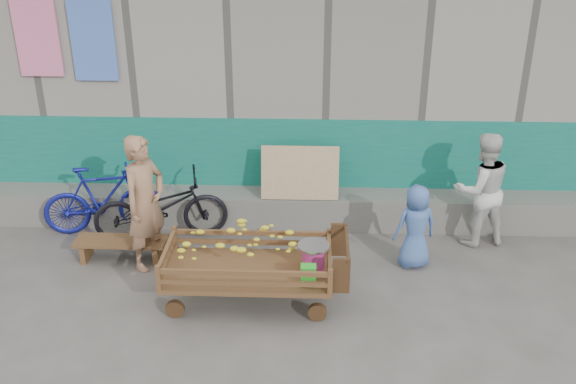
{
  "coord_description": "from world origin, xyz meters",
  "views": [
    {
      "loc": [
        0.44,
        -5.37,
        4.05
      ],
      "look_at": [
        0.19,
        1.2,
        1.0
      ],
      "focal_mm": 40.0,
      "sensor_mm": 36.0,
      "label": 1
    }
  ],
  "objects_px": {
    "vendor_man": "(145,203)",
    "bicycle_dark": "(161,207)",
    "woman": "(481,189)",
    "bicycle_blue": "(103,199)",
    "banana_cart": "(245,256)",
    "child": "(415,227)",
    "bench": "(121,245)"
  },
  "relations": [
    {
      "from": "bicycle_blue",
      "to": "bicycle_dark",
      "type": "bearing_deg",
      "value": -115.72
    },
    {
      "from": "bicycle_blue",
      "to": "child",
      "type": "bearing_deg",
      "value": -114.32
    },
    {
      "from": "bench",
      "to": "bicycle_dark",
      "type": "bearing_deg",
      "value": 56.13
    },
    {
      "from": "vendor_man",
      "to": "banana_cart",
      "type": "bearing_deg",
      "value": -92.0
    },
    {
      "from": "bench",
      "to": "child",
      "type": "relative_size",
      "value": 1.06
    },
    {
      "from": "banana_cart",
      "to": "child",
      "type": "relative_size",
      "value": 1.9
    },
    {
      "from": "bicycle_dark",
      "to": "bicycle_blue",
      "type": "relative_size",
      "value": 1.1
    },
    {
      "from": "banana_cart",
      "to": "bicycle_blue",
      "type": "height_order",
      "value": "bicycle_blue"
    },
    {
      "from": "child",
      "to": "banana_cart",
      "type": "bearing_deg",
      "value": 8.45
    },
    {
      "from": "child",
      "to": "bicycle_blue",
      "type": "xyz_separation_m",
      "value": [
        -3.93,
        0.72,
        -0.06
      ]
    },
    {
      "from": "bench",
      "to": "bicycle_dark",
      "type": "height_order",
      "value": "bicycle_dark"
    },
    {
      "from": "banana_cart",
      "to": "woman",
      "type": "relative_size",
      "value": 1.33
    },
    {
      "from": "bicycle_dark",
      "to": "bicycle_blue",
      "type": "xyz_separation_m",
      "value": [
        -0.79,
        0.16,
        0.02
      ]
    },
    {
      "from": "banana_cart",
      "to": "bicycle_dark",
      "type": "bearing_deg",
      "value": 131.25
    },
    {
      "from": "banana_cart",
      "to": "vendor_man",
      "type": "xyz_separation_m",
      "value": [
        -1.22,
        0.72,
        0.25
      ]
    },
    {
      "from": "child",
      "to": "bicycle_dark",
      "type": "relative_size",
      "value": 0.61
    },
    {
      "from": "bench",
      "to": "woman",
      "type": "bearing_deg",
      "value": 7.88
    },
    {
      "from": "bench",
      "to": "bicycle_blue",
      "type": "relative_size",
      "value": 0.72
    },
    {
      "from": "woman",
      "to": "child",
      "type": "relative_size",
      "value": 1.43
    },
    {
      "from": "woman",
      "to": "bicycle_blue",
      "type": "bearing_deg",
      "value": -14.58
    },
    {
      "from": "child",
      "to": "bicycle_dark",
      "type": "distance_m",
      "value": 3.19
    },
    {
      "from": "vendor_man",
      "to": "woman",
      "type": "distance_m",
      "value": 4.08
    },
    {
      "from": "banana_cart",
      "to": "bicycle_blue",
      "type": "xyz_separation_m",
      "value": [
        -2.0,
        1.55,
        -0.11
      ]
    },
    {
      "from": "woman",
      "to": "bicycle_blue",
      "type": "height_order",
      "value": "woman"
    },
    {
      "from": "vendor_man",
      "to": "child",
      "type": "relative_size",
      "value": 1.58
    },
    {
      "from": "vendor_man",
      "to": "bicycle_dark",
      "type": "bearing_deg",
      "value": 28.48
    },
    {
      "from": "bench",
      "to": "vendor_man",
      "type": "bearing_deg",
      "value": -14.6
    },
    {
      "from": "bench",
      "to": "woman",
      "type": "xyz_separation_m",
      "value": [
        4.39,
        0.61,
        0.54
      ]
    },
    {
      "from": "woman",
      "to": "bicycle_dark",
      "type": "bearing_deg",
      "value": -12.53
    },
    {
      "from": "child",
      "to": "vendor_man",
      "type": "bearing_deg",
      "value": -12.85
    },
    {
      "from": "child",
      "to": "bicycle_blue",
      "type": "distance_m",
      "value": 3.99
    },
    {
      "from": "vendor_man",
      "to": "bicycle_dark",
      "type": "xyz_separation_m",
      "value": [
        0.0,
        0.66,
        -0.37
      ]
    }
  ]
}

